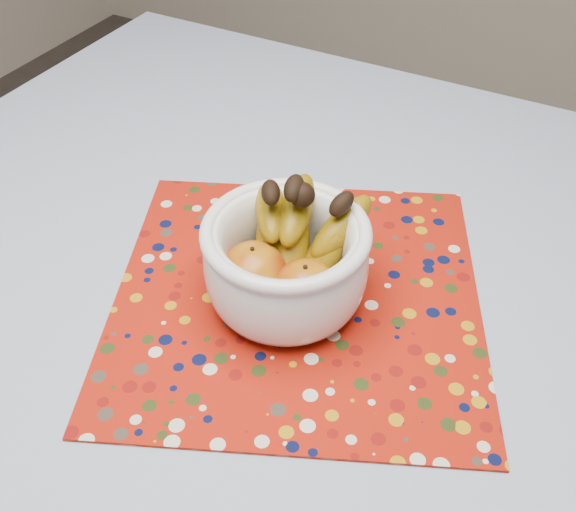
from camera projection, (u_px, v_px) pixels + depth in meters
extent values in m
cube|color=brown|center=(261.00, 332.00, 0.82)|extent=(1.20, 1.20, 0.04)
cylinder|color=brown|center=(182.00, 209.00, 1.60)|extent=(0.06, 0.06, 0.71)
cube|color=slate|center=(261.00, 318.00, 0.80)|extent=(1.32, 1.32, 0.01)
cube|color=#961408|center=(297.00, 296.00, 0.82)|extent=(0.58, 0.58, 0.00)
cylinder|color=white|center=(286.00, 297.00, 0.81)|extent=(0.10, 0.10, 0.01)
cylinder|color=white|center=(286.00, 291.00, 0.80)|extent=(0.14, 0.14, 0.01)
torus|color=white|center=(286.00, 232.00, 0.74)|extent=(0.19, 0.19, 0.02)
ellipsoid|color=maroon|center=(253.00, 272.00, 0.77)|extent=(0.08, 0.08, 0.07)
ellipsoid|color=maroon|center=(305.00, 289.00, 0.75)|extent=(0.07, 0.07, 0.07)
sphere|color=black|center=(302.00, 195.00, 0.74)|extent=(0.03, 0.03, 0.03)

